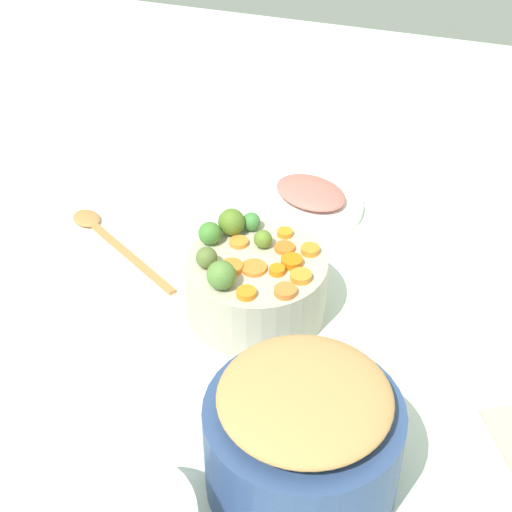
{
  "coord_description": "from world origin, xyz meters",
  "views": [
    {
      "loc": [
        0.31,
        -0.95,
        0.85
      ],
      "look_at": [
        0.02,
        -0.06,
        0.13
      ],
      "focal_mm": 54.35,
      "sensor_mm": 36.0,
      "label": 1
    }
  ],
  "objects_px": {
    "serving_bowl_carrots": "(256,287)",
    "ham_plate": "(296,205)",
    "metal_pot": "(302,446)",
    "wooden_spoon": "(104,234)"
  },
  "relations": [
    {
      "from": "serving_bowl_carrots",
      "to": "metal_pot",
      "type": "height_order",
      "value": "metal_pot"
    },
    {
      "from": "serving_bowl_carrots",
      "to": "wooden_spoon",
      "type": "xyz_separation_m",
      "value": [
        -0.33,
        0.11,
        -0.05
      ]
    },
    {
      "from": "metal_pot",
      "to": "wooden_spoon",
      "type": "height_order",
      "value": "metal_pot"
    },
    {
      "from": "metal_pot",
      "to": "ham_plate",
      "type": "xyz_separation_m",
      "value": [
        -0.18,
        0.6,
        -0.06
      ]
    },
    {
      "from": "metal_pot",
      "to": "ham_plate",
      "type": "bearing_deg",
      "value": 106.76
    },
    {
      "from": "wooden_spoon",
      "to": "ham_plate",
      "type": "xyz_separation_m",
      "value": [
        0.31,
        0.2,
        0.0
      ]
    },
    {
      "from": "serving_bowl_carrots",
      "to": "metal_pot",
      "type": "distance_m",
      "value": 0.33
    },
    {
      "from": "serving_bowl_carrots",
      "to": "metal_pot",
      "type": "relative_size",
      "value": 0.91
    },
    {
      "from": "metal_pot",
      "to": "ham_plate",
      "type": "relative_size",
      "value": 0.94
    },
    {
      "from": "serving_bowl_carrots",
      "to": "ham_plate",
      "type": "height_order",
      "value": "serving_bowl_carrots"
    }
  ]
}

